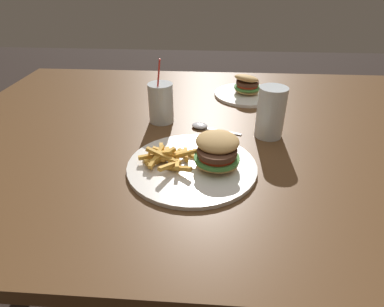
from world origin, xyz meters
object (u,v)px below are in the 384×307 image
at_px(meal_plate_near, 200,161).
at_px(juice_glass, 161,105).
at_px(spoon, 203,126).
at_px(meal_plate_far, 247,90).
at_px(beer_glass, 271,113).

distance_m(meal_plate_near, juice_glass, 0.29).
relative_size(spoon, meal_plate_far, 0.64).
relative_size(meal_plate_near, meal_plate_far, 1.32).
bearing_deg(spoon, meal_plate_far, -99.85).
relative_size(beer_glass, spoon, 0.94).
xyz_separation_m(meal_plate_near, beer_glass, (0.18, 0.18, 0.05)).
relative_size(juice_glass, meal_plate_far, 0.84).
bearing_deg(juice_glass, spoon, -17.57).
xyz_separation_m(beer_glass, meal_plate_far, (-0.04, 0.31, -0.04)).
xyz_separation_m(spoon, meal_plate_far, (0.15, 0.27, 0.02)).
height_order(beer_glass, meal_plate_far, beer_glass).
xyz_separation_m(juice_glass, meal_plate_far, (0.27, 0.23, -0.03)).
bearing_deg(spoon, meal_plate_near, 109.01).
height_order(meal_plate_near, juice_glass, juice_glass).
bearing_deg(meal_plate_far, juice_glass, -139.67).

